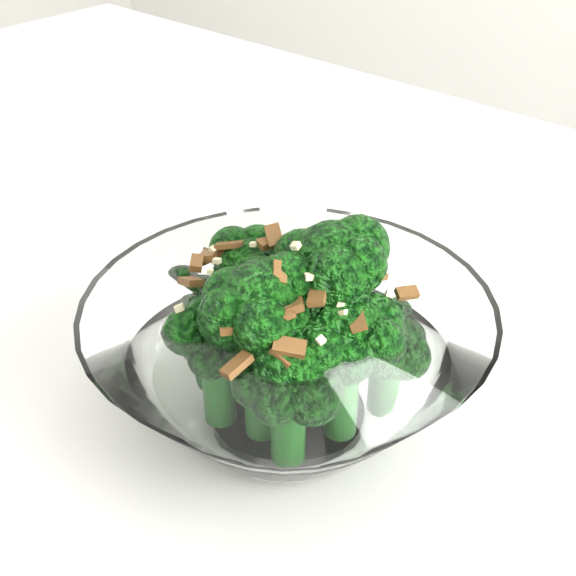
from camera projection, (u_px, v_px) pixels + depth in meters
The scene contains 2 objects.
table at pixel (181, 290), 0.69m from camera, with size 1.28×0.92×0.75m.
broccoli_dish at pixel (288, 353), 0.43m from camera, with size 0.22×0.22×0.12m.
Camera 1 is at (0.50, -0.40, 1.07)m, focal length 50.00 mm.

